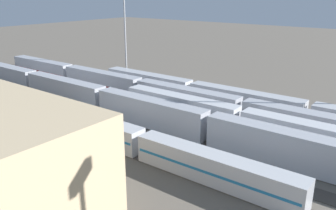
{
  "coord_description": "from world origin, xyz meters",
  "views": [
    {
      "loc": [
        -40.56,
        49.5,
        23.04
      ],
      "look_at": [
        -2.28,
        -0.66,
        2.5
      ],
      "focal_mm": 37.25,
      "sensor_mm": 36.0,
      "label": 1
    }
  ],
  "objects_px": {
    "train_on_track_1": "(244,104)",
    "train_on_track_6": "(142,144)",
    "train_on_track_3": "(240,123)",
    "light_mast_0": "(124,5)",
    "train_on_track_4": "(150,112)",
    "train_on_track_2": "(186,100)"
  },
  "relations": [
    {
      "from": "train_on_track_3",
      "to": "light_mast_0",
      "type": "xyz_separation_m",
      "value": [
        43.53,
        -18.58,
        17.12
      ]
    },
    {
      "from": "train_on_track_1",
      "to": "train_on_track_6",
      "type": "xyz_separation_m",
      "value": [
        4.0,
        25.0,
        -0.56
      ]
    },
    {
      "from": "light_mast_0",
      "to": "train_on_track_3",
      "type": "bearing_deg",
      "value": 156.88
    },
    {
      "from": "train_on_track_1",
      "to": "train_on_track_4",
      "type": "bearing_deg",
      "value": 53.89
    },
    {
      "from": "train_on_track_1",
      "to": "train_on_track_2",
      "type": "relative_size",
      "value": 0.6
    },
    {
      "from": "train_on_track_2",
      "to": "train_on_track_6",
      "type": "bearing_deg",
      "value": 107.02
    },
    {
      "from": "train_on_track_4",
      "to": "train_on_track_6",
      "type": "bearing_deg",
      "value": 124.79
    },
    {
      "from": "train_on_track_4",
      "to": "train_on_track_3",
      "type": "bearing_deg",
      "value": -161.74
    },
    {
      "from": "train_on_track_3",
      "to": "train_on_track_1",
      "type": "bearing_deg",
      "value": -67.18
    },
    {
      "from": "train_on_track_3",
      "to": "train_on_track_1",
      "type": "height_order",
      "value": "same"
    },
    {
      "from": "train_on_track_6",
      "to": "train_on_track_4",
      "type": "height_order",
      "value": "train_on_track_4"
    },
    {
      "from": "train_on_track_3",
      "to": "light_mast_0",
      "type": "relative_size",
      "value": 1.49
    },
    {
      "from": "train_on_track_1",
      "to": "light_mast_0",
      "type": "relative_size",
      "value": 2.26
    },
    {
      "from": "train_on_track_6",
      "to": "light_mast_0",
      "type": "relative_size",
      "value": 1.49
    },
    {
      "from": "train_on_track_2",
      "to": "train_on_track_4",
      "type": "relative_size",
      "value": 1.0
    },
    {
      "from": "train_on_track_6",
      "to": "train_on_track_4",
      "type": "relative_size",
      "value": 0.39
    },
    {
      "from": "light_mast_0",
      "to": "train_on_track_1",
      "type": "bearing_deg",
      "value": 167.68
    },
    {
      "from": "train_on_track_4",
      "to": "light_mast_0",
      "type": "bearing_deg",
      "value": -39.73
    },
    {
      "from": "train_on_track_1",
      "to": "light_mast_0",
      "type": "bearing_deg",
      "value": -12.32
    },
    {
      "from": "train_on_track_1",
      "to": "train_on_track_6",
      "type": "height_order",
      "value": "train_on_track_1"
    },
    {
      "from": "train_on_track_3",
      "to": "train_on_track_6",
      "type": "xyz_separation_m",
      "value": [
        8.2,
        15.0,
        -0.59
      ]
    },
    {
      "from": "light_mast_0",
      "to": "train_on_track_6",
      "type": "bearing_deg",
      "value": 136.45
    }
  ]
}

